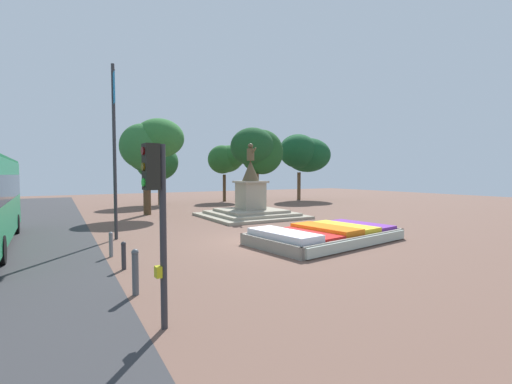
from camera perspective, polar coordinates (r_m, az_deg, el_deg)
The scene contains 13 objects.
ground_plane at distance 14.13m, azimuth 1.85°, elevation -8.38°, with size 80.46×80.46×0.00m, color brown.
flower_planter at distance 14.49m, azimuth 11.58°, elevation -7.02°, with size 6.69×4.30×0.67m.
statue_monument at distance 22.26m, azimuth -0.91°, elevation -2.13°, with size 5.89×5.89×4.78m.
traffic_light_near_crossing at distance 6.24m, azimuth -16.23°, elevation -1.64°, with size 0.41×0.30×3.31m.
banner_pole at distance 15.71m, azimuth -22.53°, elevation 6.93°, with size 0.14×0.73×7.39m.
kerb_bollard_south at distance 8.53m, azimuth -19.47°, elevation -12.28°, with size 0.16×0.16×1.07m.
kerb_bollard_mid_a at distance 10.85m, azimuth -21.18°, elevation -9.72°, with size 0.14×0.14×0.83m.
kerb_bollard_mid_b at distance 12.62m, azimuth -23.02°, elevation -7.93°, with size 0.14×0.14×0.85m.
park_tree_far_left at distance 35.34m, azimuth -5.03°, elevation 5.53°, with size 3.90×3.76×5.75m.
park_tree_behind_statue at distance 24.00m, azimuth -16.96°, elevation 7.88°, with size 4.21×3.41×6.52m.
park_tree_far_right at distance 32.39m, azimuth -16.67°, elevation 5.33°, with size 4.64×4.18×6.17m.
park_tree_street_side at distance 37.52m, azimuth 7.80°, elevation 6.50°, with size 6.10×5.14×7.12m.
park_tree_mid_canopy at distance 29.44m, azimuth 0.22°, elevation 7.07°, with size 4.79×3.81×6.71m.
Camera 1 is at (-7.32, -11.77, 2.78)m, focal length 24.00 mm.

